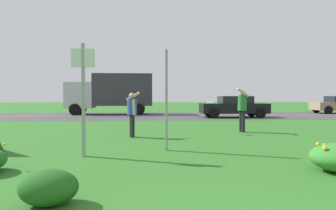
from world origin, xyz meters
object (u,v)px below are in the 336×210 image
(person_thrower_blue_shirt, at_px, (132,111))
(box_truck_silver, at_px, (112,92))
(sign_post_by_roadside, at_px, (166,100))
(frisbee_pale_blue, at_px, (210,103))
(sign_post_near_path, at_px, (83,88))
(person_catcher_green_shirt, at_px, (242,107))
(car_black_center_left, at_px, (234,106))

(person_thrower_blue_shirt, height_order, box_truck_silver, box_truck_silver)
(sign_post_by_roadside, height_order, frisbee_pale_blue, sign_post_by_roadside)
(sign_post_near_path, height_order, frisbee_pale_blue, sign_post_near_path)
(person_thrower_blue_shirt, distance_m, box_truck_silver, 14.09)
(box_truck_silver, bearing_deg, frisbee_pale_blue, -68.17)
(sign_post_near_path, distance_m, box_truck_silver, 17.31)
(sign_post_near_path, xyz_separation_m, person_catcher_green_shirt, (5.35, 4.63, -0.62))
(frisbee_pale_blue, height_order, box_truck_silver, box_truck_silver)
(sign_post_near_path, relative_size, box_truck_silver, 0.40)
(person_catcher_green_shirt, bearing_deg, car_black_center_left, 75.91)
(frisbee_pale_blue, bearing_deg, box_truck_silver, 111.83)
(sign_post_near_path, distance_m, sign_post_by_roadside, 2.17)
(sign_post_by_roadside, xyz_separation_m, person_thrower_blue_shirt, (-1.03, 2.70, -0.40))
(person_thrower_blue_shirt, distance_m, person_catcher_green_shirt, 4.52)
(sign_post_near_path, height_order, car_black_center_left, sign_post_near_path)
(car_black_center_left, bearing_deg, sign_post_near_path, -119.71)
(sign_post_near_path, distance_m, car_black_center_left, 15.12)
(sign_post_by_roadside, xyz_separation_m, person_catcher_green_shirt, (3.32, 3.94, -0.32))
(sign_post_near_path, relative_size, person_thrower_blue_shirt, 1.68)
(frisbee_pale_blue, relative_size, box_truck_silver, 0.04)
(person_catcher_green_shirt, relative_size, box_truck_silver, 0.27)
(person_thrower_blue_shirt, distance_m, car_black_center_left, 11.69)
(person_thrower_blue_shirt, xyz_separation_m, person_catcher_green_shirt, (4.35, 1.25, 0.08))
(person_catcher_green_shirt, xyz_separation_m, car_black_center_left, (2.13, 8.48, -0.28))
(person_catcher_green_shirt, distance_m, frisbee_pale_blue, 1.45)
(person_catcher_green_shirt, bearing_deg, person_thrower_blue_shirt, -164.01)
(sign_post_near_path, distance_m, person_catcher_green_shirt, 7.10)
(sign_post_near_path, relative_size, frisbee_pale_blue, 10.29)
(car_black_center_left, distance_m, box_truck_silver, 9.73)
(person_thrower_blue_shirt, relative_size, box_truck_silver, 0.24)
(box_truck_silver, bearing_deg, sign_post_by_roadside, -78.78)
(sign_post_near_path, height_order, person_thrower_blue_shirt, sign_post_near_path)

